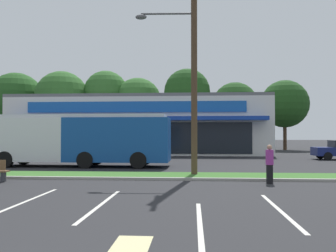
% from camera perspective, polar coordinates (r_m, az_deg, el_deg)
% --- Properties ---
extents(grass_median, '(56.00, 2.20, 0.12)m').
position_cam_1_polar(grass_median, '(17.66, -7.62, -7.75)').
color(grass_median, '#386B28').
rests_on(grass_median, ground_plane).
extents(curb_lip, '(56.00, 0.24, 0.12)m').
position_cam_1_polar(curb_lip, '(16.47, -8.48, -8.22)').
color(curb_lip, '#99968C').
rests_on(curb_lip, ground_plane).
extents(parking_stripe_1, '(0.12, 4.80, 0.01)m').
position_cam_1_polar(parking_stripe_1, '(11.97, -21.67, -11.07)').
color(parking_stripe_1, silver).
rests_on(parking_stripe_1, ground_plane).
extents(parking_stripe_2, '(0.12, 4.80, 0.01)m').
position_cam_1_polar(parking_stripe_2, '(10.90, -10.57, -12.13)').
color(parking_stripe_2, silver).
rests_on(parking_stripe_2, ground_plane).
extents(parking_stripe_3, '(0.12, 4.80, 0.01)m').
position_cam_1_polar(parking_stripe_3, '(8.55, 5.06, -15.19)').
color(parking_stripe_3, silver).
rests_on(parking_stripe_3, ground_plane).
extents(parking_stripe_4, '(0.12, 4.80, 0.01)m').
position_cam_1_polar(parking_stripe_4, '(10.40, 17.28, -12.62)').
color(parking_stripe_4, silver).
rests_on(parking_stripe_4, ground_plane).
extents(lot_arrow, '(0.70, 1.60, 0.01)m').
position_cam_1_polar(lot_arrow, '(6.86, -6.14, -18.73)').
color(lot_arrow, beige).
rests_on(lot_arrow, ground_plane).
extents(storefront_building, '(25.72, 13.94, 5.89)m').
position_cam_1_polar(storefront_building, '(39.86, -3.82, 0.03)').
color(storefront_building, silver).
rests_on(storefront_building, ground_plane).
extents(tree_far_left, '(7.88, 7.88, 10.87)m').
position_cam_1_polar(tree_far_left, '(56.41, -22.92, 3.80)').
color(tree_far_left, '#473323').
rests_on(tree_far_left, ground_plane).
extents(tree_left, '(7.40, 7.40, 10.72)m').
position_cam_1_polar(tree_left, '(52.05, -16.48, 4.27)').
color(tree_left, '#473323').
rests_on(tree_left, ground_plane).
extents(tree_mid_left, '(6.22, 6.22, 10.87)m').
position_cam_1_polar(tree_mid_left, '(51.20, -9.82, 5.14)').
color(tree_mid_left, '#473323').
rests_on(tree_mid_left, ground_plane).
extents(tree_mid, '(6.51, 6.51, 9.80)m').
position_cam_1_polar(tree_mid, '(50.03, -4.80, 3.89)').
color(tree_mid, '#473323').
rests_on(tree_mid, ground_plane).
extents(tree_mid_right, '(6.03, 6.03, 10.58)m').
position_cam_1_polar(tree_mid_right, '(47.34, 3.03, 5.41)').
color(tree_mid_right, '#473323').
rests_on(tree_mid_right, ground_plane).
extents(tree_right, '(5.93, 5.93, 8.79)m').
position_cam_1_polar(tree_right, '(47.85, 10.57, 3.28)').
color(tree_right, '#473323').
rests_on(tree_right, ground_plane).
extents(tree_far_right, '(6.05, 6.05, 8.90)m').
position_cam_1_polar(tree_far_right, '(48.21, 18.01, 3.34)').
color(tree_far_right, '#473323').
rests_on(tree_far_right, ground_plane).
extents(utility_pole, '(3.03, 2.40, 11.04)m').
position_cam_1_polar(utility_pole, '(17.89, 3.73, 11.05)').
color(utility_pole, '#4C3826').
rests_on(utility_pole, ground_plane).
extents(city_bus, '(11.76, 2.76, 3.25)m').
position_cam_1_polar(city_bus, '(23.46, -14.16, -1.93)').
color(city_bus, '#144793').
rests_on(city_bus, ground_plane).
extents(car_2, '(4.22, 1.97, 1.58)m').
position_cam_1_polar(car_2, '(31.90, -19.70, -3.43)').
color(car_2, silver).
rests_on(car_2, ground_plane).
extents(pedestrian_by_pole, '(0.33, 0.33, 1.61)m').
position_cam_1_polar(pedestrian_by_pole, '(15.59, 15.80, -5.81)').
color(pedestrian_by_pole, black).
rests_on(pedestrian_by_pole, ground_plane).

